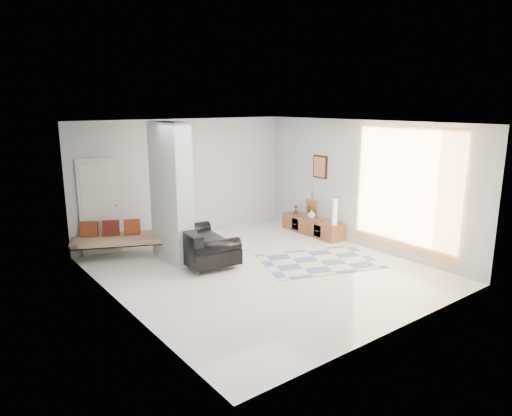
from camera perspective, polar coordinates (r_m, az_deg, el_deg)
floor at (r=8.87m, az=0.93°, el=-7.80°), size 6.00×6.00×0.00m
ceiling at (r=8.30m, az=1.00°, el=10.59°), size 6.00×6.00×0.00m
wall_back at (r=10.95m, az=-8.79°, el=3.64°), size 6.00×0.00×6.00m
wall_front at (r=6.46m, az=17.66°, el=-3.30°), size 6.00×0.00×6.00m
wall_left at (r=7.16m, az=-16.63°, el=-1.68°), size 0.00×6.00×6.00m
wall_right at (r=10.37m, az=13.02°, el=2.94°), size 0.00×6.00×6.00m
partition_column at (r=9.23m, az=-10.62°, el=1.85°), size 0.35×1.20×2.80m
hallway_door at (r=10.18m, az=-19.04°, el=0.19°), size 0.85×0.06×2.04m
curtain at (r=9.62m, az=17.97°, el=2.18°), size 0.00×2.55×2.55m
wall_art at (r=11.15m, az=8.01°, el=5.12°), size 0.04×0.45×0.55m
media_console at (r=11.30m, az=7.06°, el=-2.23°), size 0.45×1.75×0.80m
loveseat at (r=9.32m, az=-7.18°, el=-4.58°), size 1.21×1.82×0.76m
daybed at (r=9.94m, az=-16.88°, el=-3.56°), size 2.02×1.49×0.77m
area_rug at (r=9.43m, az=7.91°, el=-6.60°), size 2.68×2.21×0.01m
cylinder_lamp at (r=10.66m, az=9.84°, el=-0.51°), size 0.11×0.11×0.59m
bronze_figurine at (r=11.59m, az=5.00°, el=-0.21°), size 0.13×0.13×0.23m
vase at (r=11.18m, az=6.97°, el=-0.78°), size 0.24×0.24×0.22m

